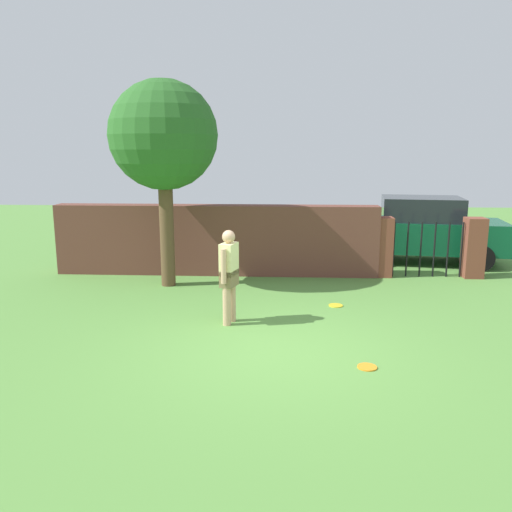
{
  "coord_description": "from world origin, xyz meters",
  "views": [
    {
      "loc": [
        0.09,
        -7.27,
        2.93
      ],
      "look_at": [
        -0.41,
        2.07,
        1.0
      ],
      "focal_mm": 36.17,
      "sensor_mm": 36.0,
      "label": 1
    }
  ],
  "objects_px": {
    "frisbee_orange": "(367,367)",
    "frisbee_yellow": "(336,305)",
    "car": "(420,230)",
    "person": "(229,272)",
    "tree": "(164,137)"
  },
  "relations": [
    {
      "from": "person",
      "to": "frisbee_yellow",
      "type": "bearing_deg",
      "value": -43.61
    },
    {
      "from": "car",
      "to": "frisbee_orange",
      "type": "bearing_deg",
      "value": -101.49
    },
    {
      "from": "person",
      "to": "frisbee_orange",
      "type": "xyz_separation_m",
      "value": [
        2.08,
        -1.76,
        -0.89
      ]
    },
    {
      "from": "car",
      "to": "frisbee_yellow",
      "type": "distance_m",
      "value": 4.98
    },
    {
      "from": "tree",
      "to": "car",
      "type": "bearing_deg",
      "value": 24.37
    },
    {
      "from": "frisbee_orange",
      "to": "frisbee_yellow",
      "type": "distance_m",
      "value": 2.86
    },
    {
      "from": "car",
      "to": "frisbee_yellow",
      "type": "bearing_deg",
      "value": -114.25
    },
    {
      "from": "tree",
      "to": "frisbee_orange",
      "type": "relative_size",
      "value": 16.21
    },
    {
      "from": "person",
      "to": "car",
      "type": "relative_size",
      "value": 0.37
    },
    {
      "from": "person",
      "to": "car",
      "type": "height_order",
      "value": "car"
    },
    {
      "from": "person",
      "to": "frisbee_orange",
      "type": "height_order",
      "value": "person"
    },
    {
      "from": "car",
      "to": "frisbee_orange",
      "type": "distance_m",
      "value": 7.47
    },
    {
      "from": "tree",
      "to": "person",
      "type": "bearing_deg",
      "value": -56.93
    },
    {
      "from": "tree",
      "to": "car",
      "type": "height_order",
      "value": "tree"
    },
    {
      "from": "tree",
      "to": "frisbee_orange",
      "type": "xyz_separation_m",
      "value": [
        3.69,
        -4.23,
        -3.18
      ]
    }
  ]
}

